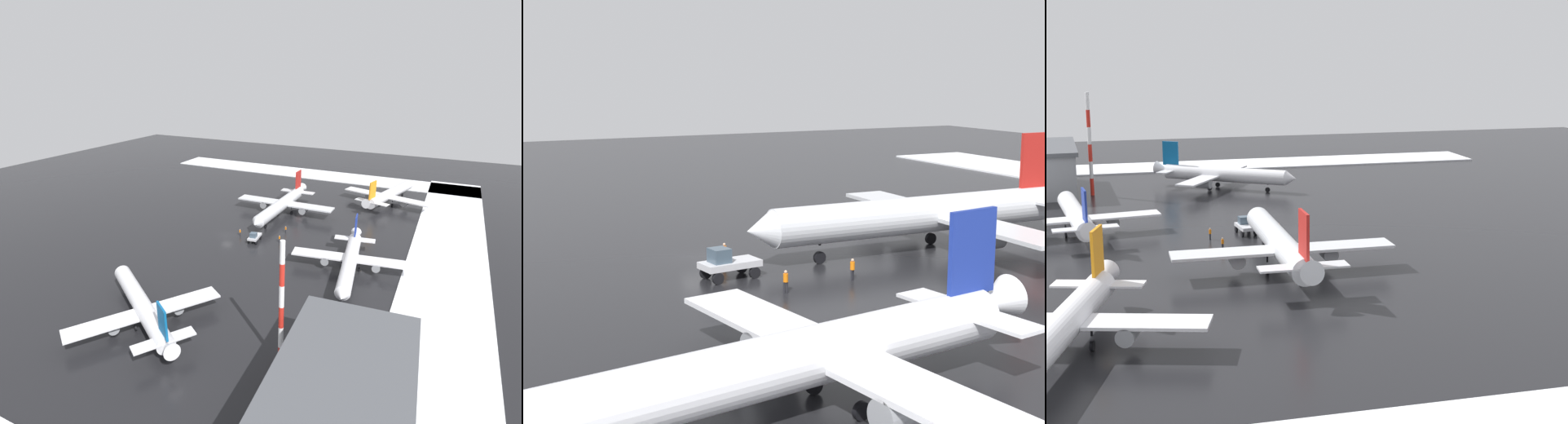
% 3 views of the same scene
% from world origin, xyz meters
% --- Properties ---
extents(ground_plane, '(240.00, 240.00, 0.00)m').
position_xyz_m(ground_plane, '(0.00, 0.00, 0.00)').
color(ground_plane, black).
extents(snow_bank_left, '(14.00, 116.00, 0.25)m').
position_xyz_m(snow_bank_left, '(-67.00, 0.00, 0.13)').
color(snow_bank_left, white).
rests_on(snow_bank_left, ground_plane).
extents(airplane_far_rear, '(33.78, 27.91, 10.06)m').
position_xyz_m(airplane_far_rear, '(19.11, -6.77, 3.32)').
color(airplane_far_rear, silver).
rests_on(airplane_far_rear, ground_plane).
extents(airplane_distant_tail, '(22.62, 26.34, 8.87)m').
position_xyz_m(airplane_distant_tail, '(-37.24, -5.92, 2.93)').
color(airplane_distant_tail, white).
rests_on(airplane_distant_tail, ground_plane).
extents(airplane_parked_portside, '(31.36, 26.36, 9.47)m').
position_xyz_m(airplane_parked_portside, '(42.77, -32.15, 3.13)').
color(airplane_parked_portside, white).
rests_on(airplane_parked_portside, ground_plane).
extents(airplane_foreground_jet, '(29.26, 24.39, 8.70)m').
position_xyz_m(airplane_foreground_jet, '(-6.41, -32.30, 2.87)').
color(airplane_foreground_jet, white).
rests_on(airplane_foreground_jet, ground_plane).
extents(pushback_tug, '(4.84, 2.80, 2.50)m').
position_xyz_m(pushback_tug, '(-0.40, -7.86, 1.28)').
color(pushback_tug, silver).
rests_on(pushback_tug, ground_plane).
extents(ground_crew_near_tug, '(0.36, 0.36, 1.71)m').
position_xyz_m(ground_crew_near_tug, '(1.86, -13.42, 0.97)').
color(ground_crew_near_tug, black).
rests_on(ground_crew_near_tug, ground_plane).
extents(ground_crew_mid_apron, '(0.36, 0.36, 1.71)m').
position_xyz_m(ground_crew_mid_apron, '(8.01, -12.50, 0.97)').
color(ground_crew_mid_apron, black).
rests_on(ground_crew_mid_apron, ground_plane).
extents(ground_crew_by_nose_gear, '(0.36, 0.36, 1.71)m').
position_xyz_m(ground_crew_by_nose_gear, '(1.33, -3.05, 0.97)').
color(ground_crew_by_nose_gear, black).
rests_on(ground_crew_by_nose_gear, ground_plane).
extents(antenna_mast, '(0.70, 0.70, 19.10)m').
position_xyz_m(antenna_mast, '(-37.21, -30.29, 9.55)').
color(antenna_mast, red).
rests_on(antenna_mast, ground_plane).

